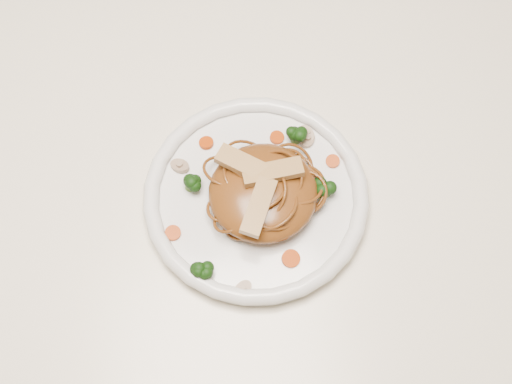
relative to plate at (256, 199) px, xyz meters
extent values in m
plane|color=brown|center=(-0.08, 0.02, -0.76)|extent=(4.00, 4.00, 0.00)
cube|color=beige|center=(-0.08, 0.02, -0.03)|extent=(1.20, 0.80, 0.04)
cylinder|color=brown|center=(0.46, 0.36, -0.40)|extent=(0.06, 0.06, 0.71)
cylinder|color=white|center=(0.00, 0.00, 0.00)|extent=(0.29, 0.29, 0.02)
ellipsoid|color=brown|center=(0.01, -0.01, 0.03)|extent=(0.14, 0.14, 0.04)
cube|color=tan|center=(0.02, 0.01, 0.06)|extent=(0.07, 0.03, 0.01)
cube|color=tan|center=(-0.01, 0.02, 0.06)|extent=(0.07, 0.06, 0.01)
cube|color=tan|center=(0.00, -0.03, 0.06)|extent=(0.05, 0.08, 0.01)
cylinder|color=#B43206|center=(0.04, 0.08, 0.01)|extent=(0.02, 0.02, 0.00)
cylinder|color=#B43206|center=(-0.11, -0.03, 0.01)|extent=(0.02, 0.02, 0.00)
cylinder|color=#B43206|center=(0.10, 0.03, 0.01)|extent=(0.02, 0.02, 0.00)
cylinder|color=#B43206|center=(-0.05, 0.08, 0.01)|extent=(0.02, 0.02, 0.00)
cylinder|color=#B43206|center=(0.03, -0.09, 0.01)|extent=(0.03, 0.03, 0.00)
cylinder|color=tan|center=(-0.03, -0.12, 0.01)|extent=(0.03, 0.03, 0.01)
cylinder|color=tan|center=(0.08, 0.07, 0.01)|extent=(0.03, 0.03, 0.01)
cylinder|color=tan|center=(-0.09, 0.06, 0.01)|extent=(0.04, 0.04, 0.01)
cylinder|color=tan|center=(0.08, 0.08, 0.01)|extent=(0.03, 0.03, 0.01)
camera|label=1|loc=(-0.06, -0.36, 0.83)|focal=50.79mm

